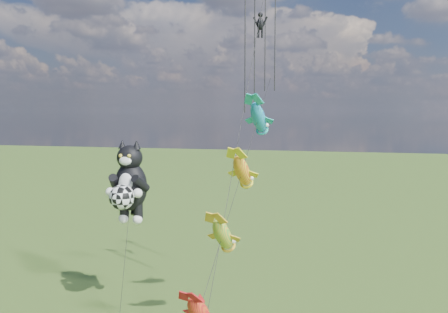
# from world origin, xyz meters

# --- Properties ---
(cat_kite_rig) EXTENTS (2.66, 4.22, 12.00)m
(cat_kite_rig) POSITION_xyz_m (4.66, 7.37, 9.04)
(cat_kite_rig) COLOR brown
(cat_kite_rig) RESTS_ON ground
(fish_windsock_rig) EXTENTS (2.56, 15.83, 16.15)m
(fish_windsock_rig) POSITION_xyz_m (13.30, 1.90, 9.07)
(fish_windsock_rig) COLOR brown
(fish_windsock_rig) RESTS_ON ground
(parafoil_rig) EXTENTS (2.03, 17.54, 25.38)m
(parafoil_rig) POSITION_xyz_m (13.20, 10.42, 19.60)
(parafoil_rig) COLOR brown
(parafoil_rig) RESTS_ON ground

